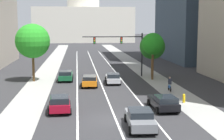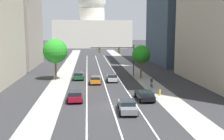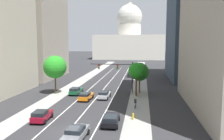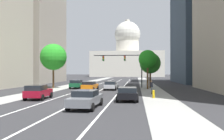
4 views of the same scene
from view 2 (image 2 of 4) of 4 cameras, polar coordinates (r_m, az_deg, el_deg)
The scene contains 19 objects.
ground_plane at distance 72.85m, azimuth -2.85°, elevation 0.92°, with size 400.00×400.00×0.00m, color #2B2B2D.
sidewalk_left at distance 68.02m, azimuth -9.43°, elevation 0.30°, with size 3.54×130.00×0.01m, color gray.
sidewalk_right at distance 68.71m, azimuth 4.01°, elevation 0.47°, with size 3.54×130.00×0.01m, color gray.
lane_stripe_left at distance 57.94m, azimuth -5.31°, elevation -0.99°, with size 0.16×90.00×0.01m, color white.
lane_stripe_center at distance 58.01m, azimuth -2.23°, elevation -0.95°, with size 0.16×90.00×0.01m, color white.
lane_stripe_right at distance 58.26m, azimuth 0.84°, elevation -0.91°, with size 0.16×90.00×0.01m, color white.
capitol_building at distance 159.31m, azimuth -4.20°, elevation 9.00°, with size 42.61×28.70×35.47m.
car_silver at distance 49.95m, azimuth 0.04°, elevation -1.61°, with size 2.08×4.45×1.40m.
car_orange at distance 48.08m, azimuth -3.48°, elevation -1.98°, with size 2.14×4.50×1.42m.
car_gray at distance 31.44m, azimuth 3.26°, elevation -7.54°, with size 2.23×4.85×1.42m.
car_black at distance 36.82m, azimuth 6.93°, elevation -5.25°, with size 2.18×4.65×1.38m.
car_crimson at distance 36.32m, azimuth -7.81°, elevation -5.35°, with size 2.13×4.17×1.52m.
car_green at distance 52.46m, azimuth -7.03°, elevation -1.15°, with size 2.03×4.54×1.47m.
traffic_signal_mast at distance 55.40m, azimuth 1.65°, elevation 3.46°, with size 8.93×0.39×6.45m.
fire_hydrant at distance 39.89m, azimuth 10.02°, elevation -4.66°, with size 0.26×0.35×0.91m.
cyclist at distance 45.21m, azimuth 8.33°, elevation -2.59°, with size 0.38×1.70×1.72m.
street_tree_mid_right at distance 55.84m, azimuth 6.17°, elevation 3.23°, with size 3.77×3.77×6.34m.
street_tree_near_left at distance 52.38m, azimuth -11.87°, elevation 3.92°, with size 4.65×4.65×7.83m.
street_tree_near_right at distance 52.84m, azimuth 6.16°, elevation 3.55°, with size 3.04×3.04×6.57m.
Camera 2 is at (-2.95, -32.19, 9.30)m, focal length 43.41 mm.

